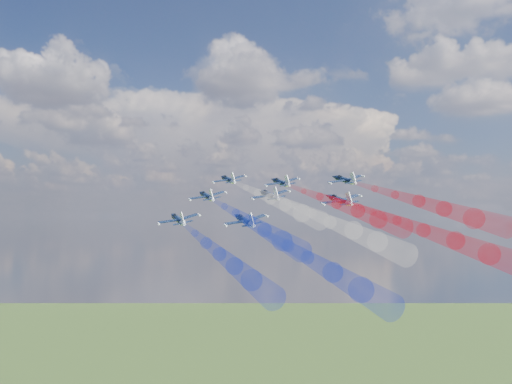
# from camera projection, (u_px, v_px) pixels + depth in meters

# --- Properties ---
(jet_lead) EXTENTS (14.42, 15.18, 7.37)m
(jet_lead) POSITION_uv_depth(u_px,v_px,m) (228.00, 180.00, 156.39)
(jet_lead) COLOR black
(trail_lead) EXTENTS (28.58, 40.90, 14.06)m
(trail_lead) POSITION_uv_depth(u_px,v_px,m) (271.00, 199.00, 130.53)
(trail_lead) COLOR white
(jet_inner_left) EXTENTS (14.42, 15.18, 7.37)m
(jet_inner_left) POSITION_uv_depth(u_px,v_px,m) (207.00, 196.00, 142.47)
(jet_inner_left) COLOR black
(trail_inner_left) EXTENTS (28.58, 40.90, 14.06)m
(trail_inner_left) POSITION_uv_depth(u_px,v_px,m) (250.00, 221.00, 116.62)
(trail_inner_left) COLOR #182ECF
(jet_inner_right) EXTENTS (14.42, 15.18, 7.37)m
(jet_inner_right) POSITION_uv_depth(u_px,v_px,m) (281.00, 182.00, 148.61)
(jet_inner_right) COLOR black
(trail_inner_right) EXTENTS (28.58, 40.90, 14.06)m
(trail_inner_right) POSITION_uv_depth(u_px,v_px,m) (337.00, 203.00, 122.75)
(trail_inner_right) COLOR red
(jet_outer_left) EXTENTS (14.42, 15.18, 7.37)m
(jet_outer_left) POSITION_uv_depth(u_px,v_px,m) (178.00, 219.00, 127.83)
(jet_outer_left) COLOR black
(trail_outer_left) EXTENTS (28.58, 40.90, 14.06)m
(trail_outer_left) POSITION_uv_depth(u_px,v_px,m) (220.00, 254.00, 101.97)
(trail_outer_left) COLOR #182ECF
(jet_center_third) EXTENTS (14.42, 15.18, 7.37)m
(jet_center_third) POSITION_uv_depth(u_px,v_px,m) (269.00, 195.00, 133.76)
(jet_center_third) COLOR black
(trail_center_third) EXTENTS (28.58, 40.90, 14.06)m
(trail_center_third) POSITION_uv_depth(u_px,v_px,m) (331.00, 222.00, 107.91)
(trail_center_third) COLOR white
(jet_outer_right) EXTENTS (14.42, 15.18, 7.37)m
(jet_outer_right) POSITION_uv_depth(u_px,v_px,m) (345.00, 180.00, 141.82)
(jet_outer_right) COLOR black
(trail_outer_right) EXTENTS (28.58, 40.90, 14.06)m
(trail_outer_right) POSITION_uv_depth(u_px,v_px,m) (419.00, 201.00, 115.96)
(trail_outer_right) COLOR red
(jet_rear_left) EXTENTS (14.42, 15.18, 7.37)m
(jet_rear_left) POSITION_uv_depth(u_px,v_px,m) (245.00, 221.00, 120.48)
(jet_rear_left) COLOR black
(trail_rear_left) EXTENTS (28.58, 40.90, 14.06)m
(trail_rear_left) POSITION_uv_depth(u_px,v_px,m) (308.00, 258.00, 94.62)
(trail_rear_left) COLOR #182ECF
(jet_rear_right) EXTENTS (14.42, 15.18, 7.37)m
(jet_rear_right) POSITION_uv_depth(u_px,v_px,m) (340.00, 200.00, 126.25)
(jet_rear_right) COLOR black
(trail_rear_right) EXTENTS (28.58, 40.90, 14.06)m
(trail_rear_right) POSITION_uv_depth(u_px,v_px,m) (424.00, 230.00, 100.39)
(trail_rear_right) COLOR red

